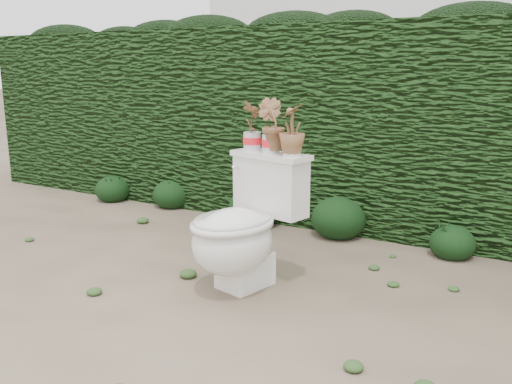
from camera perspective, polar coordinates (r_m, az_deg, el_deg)
The scene contains 11 objects.
ground at distance 3.34m, azimuth 1.65°, elevation -9.34°, with size 60.00×60.00×0.00m, color gray.
hedge at distance 4.59m, azimuth 11.45°, elevation 6.83°, with size 8.00×1.00×1.60m, color #234918.
toilet at distance 3.14m, azimuth -1.42°, elevation -3.94°, with size 0.60×0.76×0.78m.
potted_plant_left at distance 3.30m, azimuth -0.42°, elevation 6.89°, with size 0.15×0.10×0.29m, color #1E621F.
potted_plant_center at distance 3.20m, azimuth 1.60°, elevation 6.87°, with size 0.17×0.14×0.31m, color #1E621F.
potted_plant_right at distance 3.09m, azimuth 3.80°, elevation 6.39°, with size 0.16×0.16×0.28m, color #1E621F.
liriope_clump_0 at distance 5.47m, azimuth -14.87°, elevation 0.53°, with size 0.34×0.34×0.27m, color black.
liriope_clump_1 at distance 5.10m, azimuth -8.81°, elevation 0.06°, with size 0.36×0.36×0.29m, color black.
liriope_clump_2 at distance 4.45m, azimuth -0.10°, elevation -1.27°, with size 0.43×0.43×0.35m, color black.
liriope_clump_3 at distance 4.20m, azimuth 8.68°, elevation -2.40°, with size 0.42×0.42×0.33m, color black.
liriope_clump_4 at distance 3.95m, azimuth 20.00°, elevation -4.70°, with size 0.31×0.31×0.25m, color black.
Camera 1 is at (1.48, -2.72, 1.26)m, focal length 38.00 mm.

